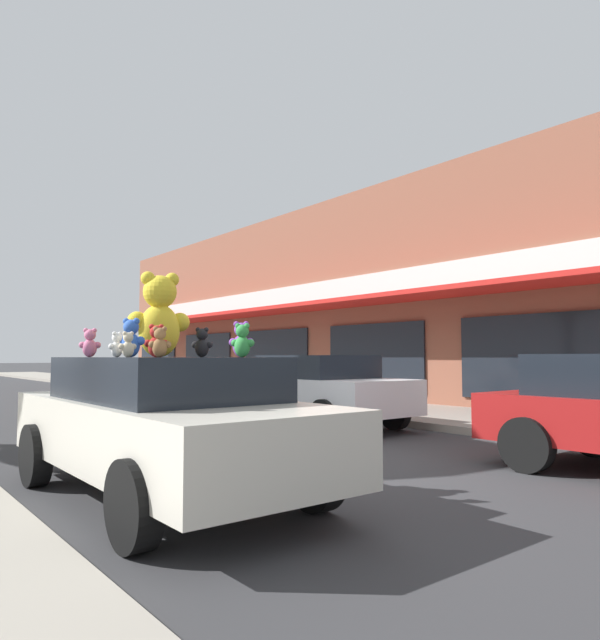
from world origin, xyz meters
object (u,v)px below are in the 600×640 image
teddy_bear_black (202,343)px  teddy_bear_red (156,341)px  teddy_bear_blue (131,338)px  parked_car_far_center (317,389)px  teddy_bear_green (242,341)px  teddy_bear_pink (90,343)px  plush_art_car (164,421)px  teddy_bear_white (117,345)px  teddy_bear_brown (160,342)px  teddy_bear_cream (128,345)px  teddy_bear_giant (159,316)px  teddy_bear_purple (241,340)px

teddy_bear_black → teddy_bear_red: teddy_bear_black is taller
teddy_bear_blue → parked_car_far_center: 6.42m
teddy_bear_green → teddy_bear_pink: bearing=-7.4°
parked_car_far_center → plush_art_car: bearing=-145.2°
teddy_bear_white → teddy_bear_brown: bearing=71.9°
teddy_bear_brown → teddy_bear_cream: bearing=-60.5°
teddy_bear_black → teddy_bear_blue: teddy_bear_blue is taller
teddy_bear_cream → teddy_bear_green: teddy_bear_green is taller
parked_car_far_center → teddy_bear_giant: bearing=-147.9°
teddy_bear_black → teddy_bear_white: (-1.20, -0.59, -0.05)m
plush_art_car → teddy_bear_black: (0.59, 0.30, 0.80)m
teddy_bear_green → teddy_bear_blue: bearing=11.6°
teddy_bear_black → teddy_bear_brown: 1.77m
teddy_bear_black → teddy_bear_blue: bearing=63.7°
teddy_bear_brown → teddy_bear_red: bearing=-84.3°
teddy_bear_blue → parked_car_far_center: (5.32, 3.50, -0.82)m
teddy_bear_giant → parked_car_far_center: (4.80, 3.01, -1.09)m
teddy_bear_blue → parked_car_far_center: bearing=-96.5°
teddy_bear_red → parked_car_far_center: 6.20m
teddy_bear_brown → teddy_bear_pink: teddy_bear_pink is taller
teddy_bear_purple → teddy_bear_blue: (-1.00, 0.42, 0.01)m
teddy_bear_brown → parked_car_far_center: 7.12m
teddy_bear_blue → teddy_bear_purple: bearing=-152.5°
teddy_bear_red → teddy_bear_cream: bearing=67.6°
teddy_bear_pink → teddy_bear_green: 1.88m
teddy_bear_black → teddy_bear_brown: (-1.13, -1.36, -0.04)m
teddy_bear_cream → teddy_bear_white: size_ratio=1.00×
teddy_bear_cream → plush_art_car: bearing=-146.3°
teddy_bear_brown → teddy_bear_pink: size_ratio=0.80×
teddy_bear_black → teddy_bear_green: size_ratio=1.03×
teddy_bear_black → teddy_bear_red: (-0.71, -0.36, -0.00)m
teddy_bear_brown → teddy_bear_green: size_ratio=0.78×
teddy_bear_red → teddy_bear_purple: bearing=178.4°
plush_art_car → teddy_bear_black: teddy_bear_black is taller
teddy_bear_giant → parked_car_far_center: bearing=-132.9°
teddy_bear_pink → teddy_bear_blue: (0.09, -0.92, 0.03)m
plush_art_car → teddy_bear_red: size_ratio=13.19×
teddy_bear_cream → teddy_bear_brown: bearing=87.7°
teddy_bear_brown → teddy_bear_white: size_ratio=1.07×
teddy_bear_cream → teddy_bear_blue: 0.40m
plush_art_car → teddy_bear_green: teddy_bear_green is taller
teddy_bear_cream → teddy_bear_purple: bearing=173.4°
teddy_bear_green → plush_art_car: bearing=-8.4°
teddy_bear_purple → teddy_bear_white: 1.24m
teddy_bear_giant → teddy_bear_pink: 0.80m
teddy_bear_giant → teddy_bear_cream: (-0.68, -0.84, -0.34)m
teddy_bear_brown → teddy_bear_white: 0.77m
plush_art_car → teddy_bear_giant: bearing=72.8°
teddy_bear_purple → teddy_bear_green: teddy_bear_purple is taller
teddy_bear_black → teddy_bear_purple: (0.02, -0.78, 0.02)m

